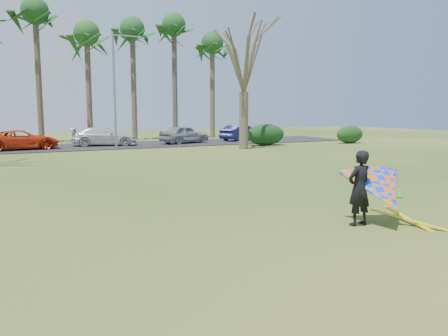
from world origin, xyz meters
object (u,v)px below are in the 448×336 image
car_5 (241,133)px  car_2 (22,140)px  bare_tree_right (244,54)px  car_4 (184,134)px  kite_flyer (379,189)px  streetlight (117,85)px  car_3 (104,136)px

car_5 → car_2: bearing=72.7°
bare_tree_right → car_2: bare_tree_right is taller
car_4 → bare_tree_right: bearing=179.3°
car_2 → car_4: bearing=-94.9°
car_5 → kite_flyer: (-11.74, -26.72, 0.09)m
streetlight → car_2: bearing=161.0°
bare_tree_right → car_5: bearing=61.3°
streetlight → kite_flyer: streetlight is taller
car_2 → car_3: bearing=-88.0°
kite_flyer → car_4: bearing=77.1°
bare_tree_right → car_4: (-1.81, 6.45, -5.78)m
streetlight → car_5: size_ratio=1.89×
car_2 → kite_flyer: 26.20m
bare_tree_right → streetlight: size_ratio=1.15×
car_4 → kite_flyer: (-5.91, -25.84, 0.07)m
car_3 → car_4: bearing=-79.1°
streetlight → car_2: 7.40m
streetlight → car_3: size_ratio=1.66×
bare_tree_right → kite_flyer: 21.64m
car_2 → car_3: 5.80m
car_5 → bare_tree_right: bearing=130.0°
streetlight → car_2: size_ratio=1.69×
car_4 → car_2: bearing=75.4°
streetlight → car_4: size_ratio=1.89×
streetlight → car_3: bearing=95.7°
streetlight → car_5: (11.86, 3.33, -3.71)m
car_3 → car_2: bearing=114.1°
bare_tree_right → car_3: bare_tree_right is taller
car_4 → kite_flyer: kite_flyer is taller
car_3 → kite_flyer: bearing=-163.7°
bare_tree_right → car_5: size_ratio=2.17×
car_3 → streetlight: bearing=-158.9°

